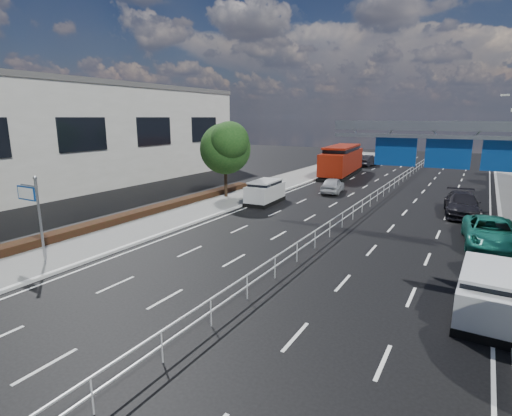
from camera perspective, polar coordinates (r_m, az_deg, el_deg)
The scene contains 16 objects.
ground at distance 14.93m, azimuth -4.54°, elevation -15.15°, with size 160.00×160.00×0.00m, color black.
sidewalk_near at distance 22.95m, azimuth -29.22°, elevation -6.43°, with size 5.00×140.00×0.14m, color slate.
kerb_near at distance 20.93m, azimuth -25.61°, elevation -7.81°, with size 0.25×140.00×0.15m, color silver.
median_fence at distance 34.80m, azimuth 16.70°, elevation 1.57°, with size 0.05×85.00×1.02m.
hedge_near at distance 26.98m, azimuth -22.29°, elevation -2.39°, with size 1.00×36.00×0.44m, color black.
toilet_sign at distance 21.79m, azimuth -29.29°, elevation 0.46°, with size 1.62×0.18×4.34m.
overhead_gantry at distance 20.97m, azimuth 27.79°, elevation 7.57°, with size 10.24×0.38×7.45m.
near_building at distance 47.36m, azimuth -23.06°, elevation 9.42°, with size 12.00×38.00×10.00m, color beige.
near_tree_back at distance 34.85m, azimuth -4.37°, elevation 8.88°, with size 4.84×4.51×6.69m.
white_minivan at distance 33.11m, azimuth 1.30°, elevation 2.29°, with size 2.16×4.50×1.91m.
red_bus at distance 50.05m, azimuth 12.15°, elevation 6.71°, with size 4.00×12.41×3.64m.
near_car_silver at distance 38.49m, azimuth 10.91°, elevation 3.23°, with size 1.72×4.26×1.45m, color #ACAEB4.
near_car_dark at distance 61.01m, azimuth 15.61°, elevation 6.55°, with size 1.72×4.94×1.63m, color black.
silver_minivan at distance 16.68m, azimuth 30.15°, elevation -10.46°, with size 1.97×4.42×1.82m.
parked_car_teal at distance 25.53m, azimuth 30.52°, elevation -3.06°, with size 2.62×5.67×1.58m, color #176A5B.
parked_car_dark at distance 32.76m, azimuth 27.35°, elevation 0.51°, with size 2.29×5.64×1.64m, color black.
Camera 1 is at (7.50, -10.86, 7.00)m, focal length 28.00 mm.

